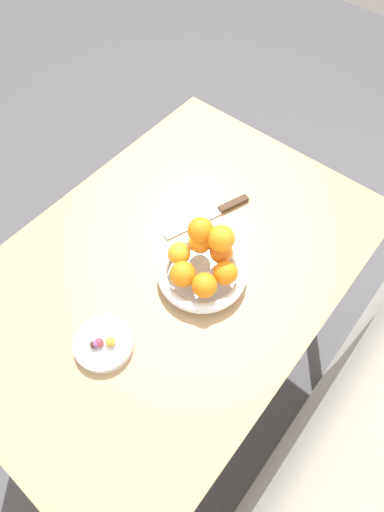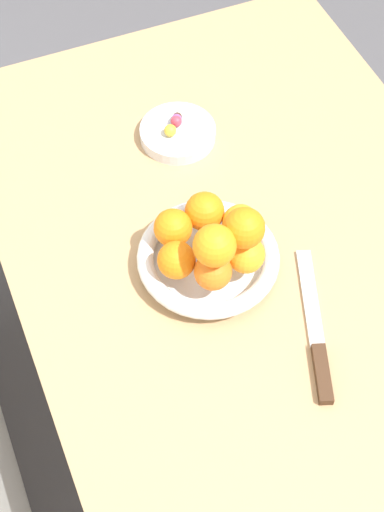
% 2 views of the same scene
% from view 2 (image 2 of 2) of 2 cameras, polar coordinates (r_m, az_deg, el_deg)
% --- Properties ---
extents(ground_plane, '(6.00, 6.00, 0.00)m').
position_cam_2_polar(ground_plane, '(1.90, 2.93, -12.18)').
color(ground_plane, '#4C4C51').
extents(dining_table, '(1.10, 0.76, 0.74)m').
position_cam_2_polar(dining_table, '(1.32, 4.11, -1.13)').
color(dining_table, tan).
rests_on(dining_table, ground_plane).
extents(fruit_bowl, '(0.22, 0.22, 0.04)m').
position_cam_2_polar(fruit_bowl, '(1.20, 1.18, -0.22)').
color(fruit_bowl, silver).
rests_on(fruit_bowl, dining_table).
extents(candy_dish, '(0.13, 0.13, 0.02)m').
position_cam_2_polar(candy_dish, '(1.39, -1.04, 8.93)').
color(candy_dish, silver).
rests_on(candy_dish, dining_table).
extents(orange_0, '(0.06, 0.06, 0.06)m').
position_cam_2_polar(orange_0, '(1.14, -1.14, -0.30)').
color(orange_0, orange).
rests_on(orange_0, fruit_bowl).
extents(orange_1, '(0.06, 0.06, 0.06)m').
position_cam_2_polar(orange_1, '(1.13, 1.54, -1.14)').
color(orange_1, orange).
rests_on(orange_1, fruit_bowl).
extents(orange_2, '(0.06, 0.06, 0.06)m').
position_cam_2_polar(orange_2, '(1.15, 3.94, 0.12)').
color(orange_2, orange).
rests_on(orange_2, fruit_bowl).
extents(orange_3, '(0.06, 0.06, 0.06)m').
position_cam_2_polar(orange_3, '(1.19, 3.56, 2.45)').
color(orange_3, orange).
rests_on(orange_3, fruit_bowl).
extents(orange_4, '(0.06, 0.06, 0.06)m').
position_cam_2_polar(orange_4, '(1.19, 0.92, 3.26)').
color(orange_4, orange).
rests_on(orange_4, fruit_bowl).
extents(orange_5, '(0.06, 0.06, 0.06)m').
position_cam_2_polar(orange_5, '(1.18, -1.39, 2.06)').
color(orange_5, orange).
rests_on(orange_5, fruit_bowl).
extents(orange_6, '(0.06, 0.06, 0.06)m').
position_cam_2_polar(orange_6, '(1.09, 1.65, 0.76)').
color(orange_6, orange).
rests_on(orange_6, orange_1).
extents(orange_7, '(0.06, 0.06, 0.06)m').
position_cam_2_polar(orange_7, '(1.11, 3.81, 2.04)').
color(orange_7, orange).
rests_on(orange_7, orange_2).
extents(candy_ball_0, '(0.02, 0.02, 0.02)m').
position_cam_2_polar(candy_ball_0, '(1.38, -1.14, 9.92)').
color(candy_ball_0, '#8C4C99').
rests_on(candy_ball_0, candy_dish).
extents(candy_ball_1, '(0.02, 0.02, 0.02)m').
position_cam_2_polar(candy_ball_1, '(1.39, -1.07, 10.08)').
color(candy_ball_1, '#472819').
rests_on(candy_ball_1, candy_dish).
extents(candy_ball_2, '(0.02, 0.02, 0.02)m').
position_cam_2_polar(candy_ball_2, '(1.36, -1.60, 9.11)').
color(candy_ball_2, gold).
rests_on(candy_ball_2, candy_dish).
extents(candy_ball_3, '(0.02, 0.02, 0.02)m').
position_cam_2_polar(candy_ball_3, '(1.38, -1.15, 9.77)').
color(candy_ball_3, '#C6384C').
rests_on(candy_ball_3, candy_dish).
extents(knife, '(0.25, 0.11, 0.01)m').
position_cam_2_polar(knife, '(1.16, 9.03, -5.79)').
color(knife, '#3F2819').
rests_on(knife, dining_table).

